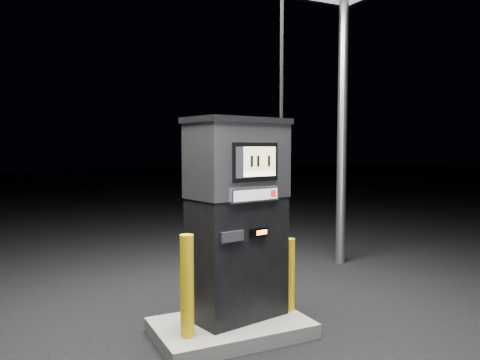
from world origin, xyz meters
name	(u,v)px	position (x,y,z in m)	size (l,w,h in m)	color
ground	(231,335)	(0.00, 0.00, 0.00)	(80.00, 80.00, 0.00)	black
pump_island	(231,328)	(0.00, 0.00, 0.07)	(1.60, 1.00, 0.15)	#61615C
fuel_dispenser	(238,216)	(0.13, 0.10, 1.25)	(1.23, 0.84, 4.44)	black
bollard_left	(187,286)	(-0.55, -0.18, 0.65)	(0.13, 0.13, 1.00)	gold
bollard_right	(290,274)	(0.74, 0.02, 0.56)	(0.11, 0.11, 0.81)	gold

